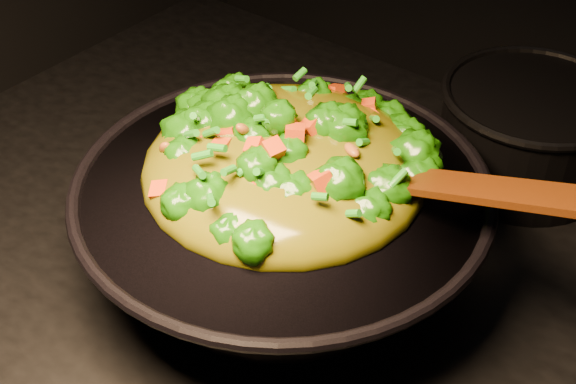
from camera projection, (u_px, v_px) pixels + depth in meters
The scene contains 4 objects.
wok at pixel (282, 229), 0.86m from camera, with size 0.42×0.42×0.12m, color black, non-canonical shape.
stir_fry at pixel (284, 132), 0.81m from camera, with size 0.30×0.30×0.10m, color #1B6006, non-canonical shape.
spatula at pixel (453, 186), 0.75m from camera, with size 0.28×0.04×0.01m, color #3A1208.
back_pot at pixel (527, 133), 0.99m from camera, with size 0.22×0.22×0.12m, color black.
Camera 1 is at (0.35, -0.50, 1.53)m, focal length 50.00 mm.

